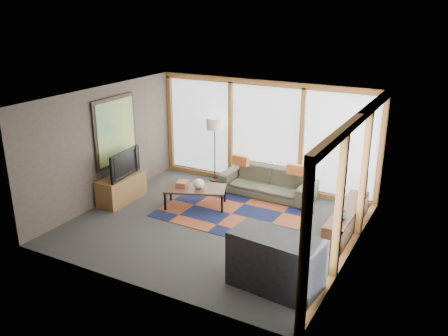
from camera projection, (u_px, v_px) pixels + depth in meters
The scene contains 17 objects.
ground at pixel (215, 225), 9.63m from camera, with size 5.50×5.50×0.00m, color #32322F.
room_envelope at pixel (250, 149), 9.36m from camera, with size 5.52×5.02×2.62m.
rug at pixel (231, 214), 10.10m from camera, with size 3.04×1.95×0.01m, color brown.
sofa at pixel (268, 182), 11.00m from camera, with size 2.20×0.86×0.64m, color #343526.
pillow_left at pixel (241, 160), 11.14m from camera, with size 0.41×0.12×0.23m, color #BA5A24.
pillow_right at pixel (296, 170), 10.53m from camera, with size 0.41×0.12×0.22m, color #BA5A24.
floor_lamp at pixel (215, 149), 11.77m from camera, with size 0.41×0.41×1.62m, color #322419, non-canonical shape.
coffee_table at pixel (195, 197), 10.42m from camera, with size 1.32×0.66×0.44m, color black, non-canonical shape.
book_stack at pixel (183, 183), 10.48m from camera, with size 0.23×0.29×0.10m, color brown.
vase at pixel (199, 184), 10.30m from camera, with size 0.24×0.24×0.21m, color beige.
bookshelf at pixel (346, 221), 9.20m from camera, with size 0.38×2.08×0.52m, color black, non-canonical shape.
bowl_a at pixel (341, 216), 8.67m from camera, with size 0.22×0.22×0.11m, color black.
bowl_b at pixel (343, 211), 8.91m from camera, with size 0.15×0.15×0.08m, color black.
shelf_picture at pixel (363, 186), 9.62m from camera, with size 0.04×0.34×0.45m, color black.
tv_console at pixel (122, 189), 10.69m from camera, with size 0.50×1.19×0.60m, color brown.
television at pixel (121, 163), 10.47m from camera, with size 1.06×0.14×0.61m, color black.
bar_counter at pixel (276, 263), 7.35m from camera, with size 1.44×0.67×0.91m, color black.
Camera 1 is at (4.31, -7.56, 4.29)m, focal length 38.00 mm.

